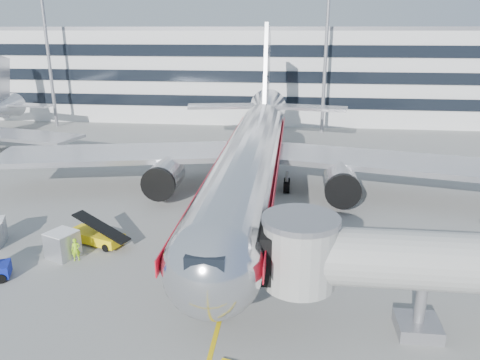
# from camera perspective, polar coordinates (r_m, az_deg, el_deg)

# --- Properties ---
(ground) EXTENTS (180.00, 180.00, 0.00)m
(ground) POSITION_cam_1_polar(r_m,az_deg,el_deg) (33.75, -0.31, -8.89)
(ground) COLOR gray
(ground) RESTS_ON ground
(lead_in_line) EXTENTS (0.25, 70.00, 0.01)m
(lead_in_line) POSITION_cam_1_polar(r_m,az_deg,el_deg) (42.86, 1.30, -2.88)
(lead_in_line) COLOR yellow
(lead_in_line) RESTS_ON ground
(main_jet) EXTENTS (50.95, 48.70, 16.06)m
(main_jet) POSITION_cam_1_polar(r_m,az_deg,el_deg) (43.20, 1.55, 3.18)
(main_jet) COLOR silver
(main_jet) RESTS_ON ground
(jet_bridge) EXTENTS (17.80, 4.50, 7.00)m
(jet_bridge) POSITION_cam_1_polar(r_m,az_deg,el_deg) (26.10, 25.31, -9.71)
(jet_bridge) COLOR silver
(jet_bridge) RESTS_ON ground
(terminal) EXTENTS (150.00, 24.25, 15.60)m
(terminal) POSITION_cam_1_polar(r_m,az_deg,el_deg) (88.24, 4.32, 13.04)
(terminal) COLOR silver
(terminal) RESTS_ON ground
(light_mast_west) EXTENTS (2.40, 1.20, 25.45)m
(light_mast_west) POSITION_cam_1_polar(r_m,az_deg,el_deg) (81.63, -22.62, 16.37)
(light_mast_west) COLOR gray
(light_mast_west) RESTS_ON ground
(light_mast_centre) EXTENTS (2.40, 1.20, 25.45)m
(light_mast_centre) POSITION_cam_1_polar(r_m,az_deg,el_deg) (72.03, 10.55, 17.36)
(light_mast_centre) COLOR gray
(light_mast_centre) RESTS_ON ground
(belt_loader) EXTENTS (4.69, 3.01, 2.21)m
(belt_loader) POSITION_cam_1_polar(r_m,az_deg,el_deg) (36.50, -17.16, -6.50)
(belt_loader) COLOR yellow
(belt_loader) RESTS_ON ground
(cargo_container_front) EXTENTS (2.33, 2.33, 1.90)m
(cargo_container_front) POSITION_cam_1_polar(r_m,az_deg,el_deg) (35.05, -20.83, -7.35)
(cargo_container_front) COLOR #A8ABAF
(cargo_container_front) RESTS_ON ground
(ramp_worker) EXTENTS (0.70, 0.59, 1.62)m
(ramp_worker) POSITION_cam_1_polar(r_m,az_deg,el_deg) (34.29, -19.38, -8.02)
(ramp_worker) COLOR #98DB17
(ramp_worker) RESTS_ON ground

